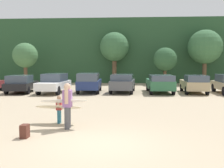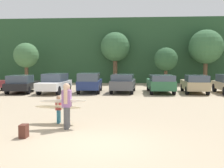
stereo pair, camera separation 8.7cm
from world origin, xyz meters
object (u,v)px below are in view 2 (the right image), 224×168
Objects in this scene: surfboard_white at (63,101)px; surfboard_cream at (58,107)px; parked_car_navy at (90,82)px; parked_car_dark_gray at (123,83)px; backpack_dropped at (24,131)px; person_child at (59,107)px; parked_car_forest_green at (161,83)px; parked_car_tan at (195,84)px; parked_car_white at (55,83)px; person_adult at (67,103)px; parked_car_black at (22,84)px.

surfboard_white is 0.94m from surfboard_cream.
parked_car_dark_gray is at bearing -87.78° from parked_car_navy.
surfboard_cream is 4.50× the size of backpack_dropped.
parked_car_navy is 1.00× the size of parked_car_dark_gray.
parked_car_forest_green is at bearing -118.35° from person_child.
parked_car_dark_gray is 5.88m from parked_car_tan.
parked_car_white is 12.56m from surfboard_white.
parked_car_tan is at bearing -91.41° from parked_car_navy.
parked_car_navy is at bearing -91.24° from person_child.
person_child is at bearing 179.79° from parked_car_navy.
parked_car_navy reaches higher than parked_car_white.
person_adult is (-4.78, -12.64, 0.16)m from parked_car_forest_green.
surfboard_cream is at bearing -161.15° from parked_car_white.
person_adult reaches higher than parked_car_white.
parked_car_white reaches higher than surfboard_cream.
parked_car_black is 10.37× the size of backpack_dropped.
backpack_dropped is (-0.56, -2.31, -0.43)m from person_child.
surfboard_white is 4.08× the size of backpack_dropped.
parked_car_dark_gray reaches higher than backpack_dropped.
person_adult reaches higher than parked_car_forest_green.
parked_car_forest_green is (11.54, 0.62, 0.07)m from parked_car_black.
parked_car_white is 1.11× the size of parked_car_dark_gray.
parked_car_forest_green is 10.30× the size of backpack_dropped.
person_adult reaches higher than parked_car_dark_gray.
parked_car_tan is at bearing -128.58° from person_child.
backpack_dropped is (-2.81, -14.07, -0.61)m from parked_car_dark_gray.
parked_car_white is 2.48× the size of surfboard_white.
parked_car_forest_green is 2.53× the size of surfboard_white.
person_child is (6.19, -11.13, -0.10)m from parked_car_black.
parked_car_navy reaches higher than parked_car_dark_gray.
surfboard_white is at bearing 150.33° from parked_car_tan.
person_child is 2.58× the size of backpack_dropped.
parked_car_navy is at bearing 93.21° from parked_car_tan.
parked_car_navy reaches higher than surfboard_cream.
parked_car_dark_gray is (8.43, 0.62, 0.08)m from parked_car_black.
backpack_dropped is at bearing -164.13° from parked_car_black.
parked_car_navy reaches higher than surfboard_white.
parked_car_white is 11.52m from parked_car_tan.
person_child is 1.03m from surfboard_white.
backpack_dropped is (2.82, -13.43, -0.62)m from parked_car_white.
surfboard_cream is at bearing -57.73° from person_adult.
surfboard_cream is at bearing 147.27° from parked_car_tan.
surfboard_white is (-4.92, -12.60, 0.23)m from parked_car_forest_green.
parked_car_navy is 11.53m from person_child.
parked_car_white is at bearing 95.08° from parked_car_navy.
person_adult is at bearing 175.81° from parked_car_dark_gray.
surfboard_cream is at bearing 154.09° from parked_car_forest_green.
person_adult is 3.87× the size of backpack_dropped.
person_adult reaches higher than person_child.
parked_car_tan is (8.65, 0.22, -0.08)m from parked_car_navy.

